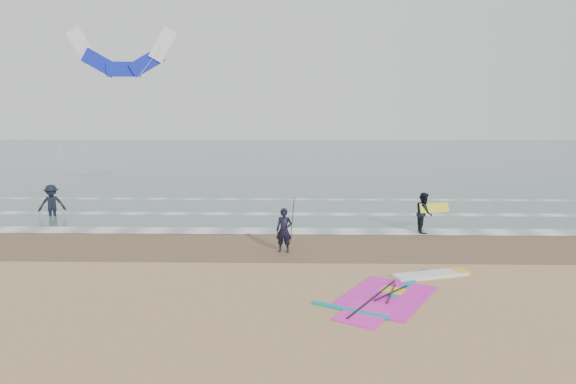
{
  "coord_description": "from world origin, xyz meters",
  "views": [
    {
      "loc": [
        -0.03,
        -13.19,
        4.95
      ],
      "look_at": [
        -0.44,
        5.0,
        2.2
      ],
      "focal_mm": 32.0,
      "sensor_mm": 36.0,
      "label": 1
    }
  ],
  "objects_px": {
    "person_walking": "(424,213)",
    "person_standing": "(284,230)",
    "windsurf_rig": "(400,291)",
    "surf_kite": "(123,57)",
    "person_wading": "(51,197)"
  },
  "relations": [
    {
      "from": "person_walking",
      "to": "person_standing",
      "type": "bearing_deg",
      "value": 123.6
    },
    {
      "from": "windsurf_rig",
      "to": "surf_kite",
      "type": "height_order",
      "value": "surf_kite"
    },
    {
      "from": "person_walking",
      "to": "person_wading",
      "type": "xyz_separation_m",
      "value": [
        -17.33,
        3.06,
        0.1
      ]
    },
    {
      "from": "person_walking",
      "to": "windsurf_rig",
      "type": "bearing_deg",
      "value": 166.52
    },
    {
      "from": "person_standing",
      "to": "person_wading",
      "type": "distance_m",
      "value": 13.14
    },
    {
      "from": "person_standing",
      "to": "surf_kite",
      "type": "relative_size",
      "value": 0.19
    },
    {
      "from": "person_walking",
      "to": "person_wading",
      "type": "height_order",
      "value": "person_wading"
    },
    {
      "from": "person_wading",
      "to": "surf_kite",
      "type": "relative_size",
      "value": 0.23
    },
    {
      "from": "surf_kite",
      "to": "person_wading",
      "type": "bearing_deg",
      "value": -118.81
    },
    {
      "from": "windsurf_rig",
      "to": "person_standing",
      "type": "relative_size",
      "value": 3.09
    },
    {
      "from": "windsurf_rig",
      "to": "person_standing",
      "type": "distance_m",
      "value": 5.41
    },
    {
      "from": "windsurf_rig",
      "to": "person_walking",
      "type": "height_order",
      "value": "person_walking"
    },
    {
      "from": "windsurf_rig",
      "to": "surf_kite",
      "type": "xyz_separation_m",
      "value": [
        -12.58,
        14.71,
        8.03
      ]
    },
    {
      "from": "person_standing",
      "to": "person_wading",
      "type": "xyz_separation_m",
      "value": [
        -11.54,
        6.29,
        0.16
      ]
    },
    {
      "from": "person_walking",
      "to": "surf_kite",
      "type": "relative_size",
      "value": 0.21
    }
  ]
}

